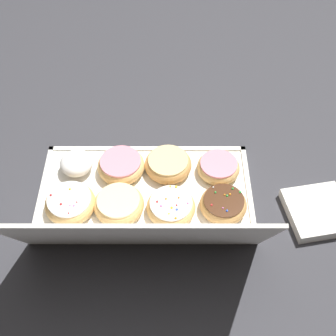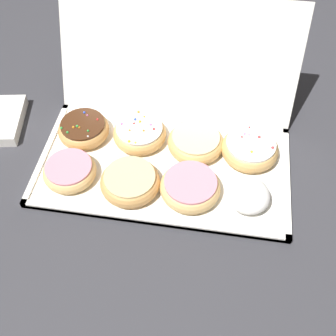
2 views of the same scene
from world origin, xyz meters
TOP-DOWN VIEW (x-y plane):
  - ground_plane at (0.00, 0.00)m, footprint 3.00×3.00m
  - donut_box at (0.00, 0.00)m, footprint 0.52×0.28m
  - box_lid_open at (0.00, 0.20)m, footprint 0.52×0.12m
  - pink_frosted_donut_0 at (-0.18, -0.06)m, footprint 0.11×0.11m
  - glazed_ring_donut_1 at (-0.06, -0.07)m, footprint 0.12×0.12m
  - pink_frosted_donut_2 at (0.06, -0.06)m, footprint 0.12×0.12m
  - powdered_filled_donut_3 at (0.18, -0.07)m, footprint 0.08×0.08m
  - sprinkle_donut_4 at (-0.19, 0.06)m, footprint 0.11×0.11m
  - sprinkle_donut_5 at (-0.06, 0.06)m, footprint 0.12×0.12m
  - glazed_ring_donut_6 at (0.06, 0.06)m, footprint 0.12×0.12m
  - sprinkle_donut_7 at (0.18, 0.06)m, footprint 0.12×0.12m

SIDE VIEW (x-z plane):
  - ground_plane at x=0.00m, z-range 0.00..0.00m
  - donut_box at x=0.00m, z-range 0.00..0.01m
  - pink_frosted_donut_0 at x=-0.18m, z-range 0.01..0.05m
  - glazed_ring_donut_1 at x=-0.06m, z-range 0.01..0.05m
  - sprinkle_donut_4 at x=-0.19m, z-range 0.01..0.05m
  - sprinkle_donut_5 at x=-0.06m, z-range 0.01..0.05m
  - glazed_ring_donut_6 at x=0.06m, z-range 0.01..0.05m
  - pink_frosted_donut_2 at x=0.06m, z-range 0.01..0.05m
  - sprinkle_donut_7 at x=0.18m, z-range 0.01..0.05m
  - powdered_filled_donut_3 at x=0.18m, z-range 0.01..0.06m
  - box_lid_open at x=0.00m, z-range 0.00..0.26m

